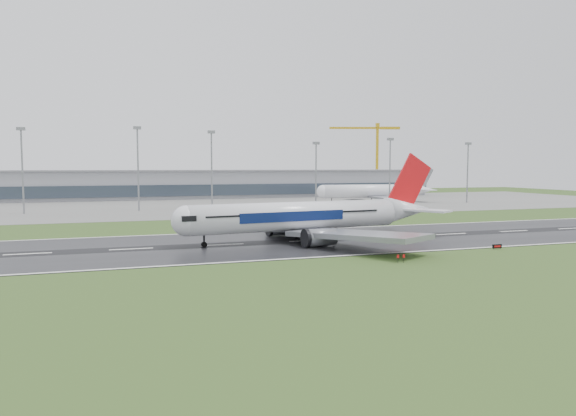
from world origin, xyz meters
name	(u,v)px	position (x,y,z in m)	size (l,w,h in m)	color
ground	(383,238)	(0.00, 0.00, 0.00)	(520.00, 520.00, 0.00)	#2D481A
runway	(383,237)	(0.00, 0.00, 0.05)	(400.00, 45.00, 0.10)	black
apron	(256,204)	(0.00, 125.00, 0.04)	(400.00, 130.00, 0.08)	slate
terminal	(230,184)	(0.00, 185.00, 7.50)	(240.00, 36.00, 15.00)	gray
main_airliner	(314,198)	(-18.05, 0.73, 10.13)	(67.97, 64.73, 20.07)	silver
parked_airliner	(374,184)	(57.20, 114.49, 9.18)	(62.08, 57.80, 18.20)	white
tower_crane	(377,158)	(103.59, 200.00, 23.16)	(47.10, 2.57, 46.32)	gold
runway_sign	(497,247)	(14.48, -23.90, 0.52)	(2.30, 0.26, 1.04)	black
floodmast_0	(22,172)	(-95.72, 100.00, 15.48)	(0.64, 0.64, 30.97)	gray
floodmast_1	(138,170)	(-54.42, 100.00, 16.12)	(0.64, 0.64, 32.24)	gray
floodmast_2	(212,172)	(-25.17, 100.00, 15.62)	(0.64, 0.64, 31.23)	gray
floodmast_3	(316,176)	(20.97, 100.00, 13.67)	(0.64, 0.64, 27.34)	gray
floodmast_4	(390,173)	(57.54, 100.00, 14.83)	(0.64, 0.64, 29.65)	gray
floodmast_5	(467,174)	(100.12, 100.00, 14.11)	(0.64, 0.64, 28.21)	gray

